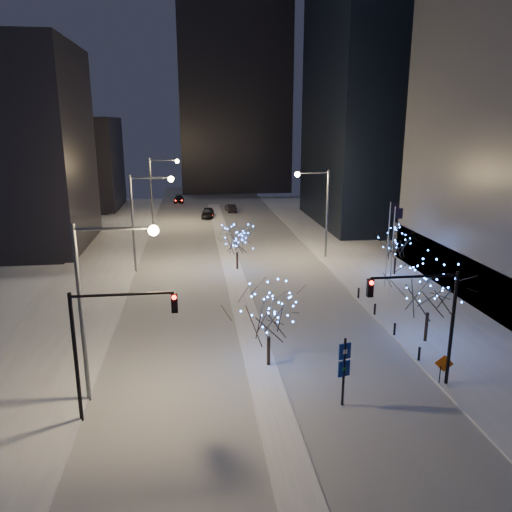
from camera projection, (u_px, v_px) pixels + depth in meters
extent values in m
plane|color=white|center=(272.00, 407.00, 27.09)|extent=(160.00, 160.00, 0.00)
cube|color=#9DA1AB|center=(227.00, 250.00, 60.63)|extent=(20.00, 130.00, 0.02)
cube|color=white|center=(230.00, 260.00, 55.82)|extent=(2.00, 80.00, 0.15)
cube|color=white|center=(393.00, 282.00, 48.09)|extent=(10.00, 90.00, 0.15)
cube|color=white|center=(82.00, 295.00, 44.51)|extent=(8.00, 90.00, 0.15)
cube|color=black|center=(67.00, 164.00, 88.93)|extent=(18.00, 16.00, 16.00)
cube|color=black|center=(234.00, 95.00, 110.62)|extent=(24.00, 14.00, 42.00)
cylinder|color=#595E66|center=(81.00, 316.00, 26.49)|extent=(0.24, 0.24, 10.00)
cylinder|color=#595E66|center=(114.00, 229.00, 25.53)|extent=(4.00, 0.16, 0.16)
sphere|color=#FFCE7F|center=(153.00, 230.00, 25.81)|extent=(0.56, 0.56, 0.56)
cylinder|color=#595E66|center=(133.00, 225.00, 50.45)|extent=(0.24, 0.24, 10.00)
cylinder|color=#595E66|center=(150.00, 178.00, 49.49)|extent=(4.00, 0.16, 0.16)
sphere|color=#FFCE7F|center=(171.00, 179.00, 49.78)|extent=(0.56, 0.56, 0.56)
cylinder|color=#595E66|center=(151.00, 192.00, 74.42)|extent=(0.24, 0.24, 10.00)
cylinder|color=#595E66|center=(163.00, 160.00, 73.46)|extent=(4.00, 0.16, 0.16)
sphere|color=#FFCE7F|center=(177.00, 161.00, 73.74)|extent=(0.56, 0.56, 0.56)
cylinder|color=#595E66|center=(327.00, 215.00, 55.91)|extent=(0.24, 0.24, 10.00)
cylinder|color=#595E66|center=(313.00, 173.00, 54.49)|extent=(3.50, 0.16, 0.16)
sphere|color=#FFCE7F|center=(297.00, 174.00, 54.31)|extent=(0.56, 0.56, 0.56)
cylinder|color=black|center=(76.00, 359.00, 24.95)|extent=(0.20, 0.20, 7.00)
cylinder|color=black|center=(122.00, 295.00, 24.42)|extent=(5.00, 0.14, 0.14)
cube|color=black|center=(174.00, 303.00, 24.86)|extent=(0.32, 0.28, 1.00)
sphere|color=#FF0C05|center=(174.00, 297.00, 24.60)|extent=(0.22, 0.22, 0.22)
cylinder|color=black|center=(452.00, 330.00, 28.44)|extent=(0.20, 0.20, 7.00)
cylinder|color=black|center=(415.00, 277.00, 27.28)|extent=(5.00, 0.14, 0.14)
cube|color=black|center=(370.00, 288.00, 27.12)|extent=(0.32, 0.28, 1.00)
sphere|color=#FF0C05|center=(372.00, 283.00, 26.85)|extent=(0.22, 0.22, 0.22)
cylinder|color=silver|center=(392.00, 253.00, 42.96)|extent=(0.10, 0.10, 8.00)
cube|color=black|center=(399.00, 214.00, 42.13)|extent=(0.70, 0.03, 0.90)
cylinder|color=silver|center=(388.00, 246.00, 45.43)|extent=(0.10, 0.10, 8.00)
cube|color=black|center=(394.00, 209.00, 44.60)|extent=(0.70, 0.03, 0.90)
cylinder|color=black|center=(419.00, 354.00, 32.02)|extent=(0.16, 0.16, 0.90)
cylinder|color=black|center=(395.00, 329.00, 35.86)|extent=(0.16, 0.16, 0.90)
cylinder|color=black|center=(375.00, 309.00, 39.69)|extent=(0.16, 0.16, 0.90)
cylinder|color=black|center=(359.00, 293.00, 43.53)|extent=(0.16, 0.16, 0.90)
imported|color=black|center=(208.00, 213.00, 81.55)|extent=(2.40, 4.96, 1.63)
imported|color=black|center=(231.00, 208.00, 86.92)|extent=(1.88, 4.22, 1.35)
imported|color=black|center=(179.00, 199.00, 97.21)|extent=(1.82, 4.47, 1.30)
cylinder|color=black|center=(269.00, 351.00, 31.31)|extent=(0.22, 0.22, 1.90)
cylinder|color=black|center=(237.00, 261.00, 52.07)|extent=(0.22, 0.22, 1.80)
cylinder|color=black|center=(426.00, 327.00, 34.73)|extent=(0.22, 0.22, 2.09)
cylinder|color=black|center=(395.00, 266.00, 50.41)|extent=(0.22, 0.22, 1.69)
cylinder|color=black|center=(344.00, 372.00, 26.78)|extent=(0.14, 0.14, 3.94)
cube|color=navy|center=(345.00, 351.00, 26.46)|extent=(0.70, 0.28, 0.90)
cube|color=navy|center=(344.00, 369.00, 26.72)|extent=(0.70, 0.28, 0.90)
cylinder|color=black|center=(440.00, 375.00, 29.18)|extent=(0.06, 0.06, 1.05)
cylinder|color=black|center=(446.00, 374.00, 29.23)|extent=(0.06, 0.06, 1.05)
cube|color=orange|center=(444.00, 363.00, 29.02)|extent=(1.06, 0.29, 1.08)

